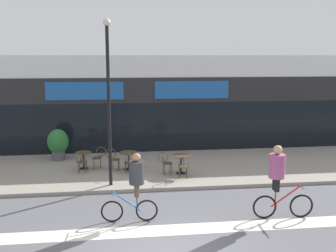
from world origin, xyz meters
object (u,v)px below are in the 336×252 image
object	(u,v)px
cafe_chair_0_near	(82,160)
cyclist_1	(135,182)
bistro_table_0	(83,157)
cyclist_0	(278,177)
lamp_post	(109,93)
cafe_chair_1_side	(113,158)
planter_pot	(58,143)
cafe_chair_2_near	(183,165)
cafe_chair_0_side	(99,156)
cafe_chair_2_side	(165,161)
bistro_table_2	(181,160)
bistro_table_1	(129,157)
cafe_chair_1_near	(129,161)

from	to	relation	value
cafe_chair_0_near	cyclist_1	world-z (taller)	cyclist_1
bistro_table_0	cyclist_0	distance (m)	8.25
lamp_post	cafe_chair_0_near	bearing A→B (deg)	125.64
cafe_chair_1_side	planter_pot	size ratio (longest dim) A/B	0.64
cafe_chair_0_near	cafe_chair_2_near	distance (m)	4.06
cafe_chair_0_side	cafe_chair_2_side	bearing A→B (deg)	152.78
cyclist_0	planter_pot	bearing A→B (deg)	138.51
cafe_chair_0_side	planter_pot	world-z (taller)	planter_pot
bistro_table_2	cafe_chair_1_side	bearing A→B (deg)	163.01
cafe_chair_0_near	bistro_table_1	bearing A→B (deg)	-76.30
cafe_chair_0_near	cafe_chair_1_side	distance (m)	1.26
cafe_chair_0_side	cyclist_0	xyz separation A→B (m)	(5.41, -5.58, 0.64)
cafe_chair_1_near	cafe_chair_2_near	xyz separation A→B (m)	(2.03, -0.81, 0.00)
cafe_chair_1_near	cyclist_0	size ratio (longest dim) A/B	0.41
cafe_chair_0_side	cyclist_0	size ratio (longest dim) A/B	0.41
cafe_chair_2_near	cyclist_0	world-z (taller)	cyclist_0
cafe_chair_2_side	cyclist_0	xyz separation A→B (m)	(2.77, -4.42, 0.64)
cafe_chair_1_near	cafe_chair_2_near	world-z (taller)	same
cafe_chair_0_side	cafe_chair_2_side	size ratio (longest dim) A/B	1.00
bistro_table_0	cafe_chair_0_near	xyz separation A→B (m)	(-0.01, -0.63, 0.02)
cafe_chair_1_near	cafe_chair_0_near	bearing A→B (deg)	74.85
cafe_chair_0_side	cafe_chair_2_side	world-z (taller)	same
cafe_chair_0_side	cyclist_1	distance (m)	5.48
bistro_table_0	cyclist_1	distance (m)	5.65
cafe_chair_2_side	bistro_table_0	bearing A→B (deg)	155.63
bistro_table_0	bistro_table_2	world-z (taller)	bistro_table_2
cafe_chair_2_near	planter_pot	distance (m)	6.14
cafe_chair_2_near	cyclist_1	bearing A→B (deg)	155.22
cafe_chair_0_near	cafe_chair_1_near	xyz separation A→B (m)	(1.86, -0.34, 0.00)
cafe_chair_1_side	cyclist_0	distance (m)	7.15
bistro_table_2	lamp_post	distance (m)	4.07
cafe_chair_0_near	cafe_chair_1_side	bearing A→B (deg)	-71.70
bistro_table_1	cyclist_0	bearing A→B (deg)	-51.30
cafe_chair_0_near	lamp_post	distance (m)	3.45
cyclist_0	cyclist_1	distance (m)	4.15
cafe_chair_2_near	lamp_post	size ratio (longest dim) A/B	0.15
cafe_chair_2_side	cafe_chair_1_near	bearing A→B (deg)	167.52
cafe_chair_2_near	bistro_table_1	bearing A→B (deg)	59.50
cafe_chair_1_side	planter_pot	distance (m)	3.14
lamp_post	bistro_table_2	bearing A→B (deg)	21.67
cafe_chair_0_near	cafe_chair_1_near	world-z (taller)	same
bistro_table_1	lamp_post	size ratio (longest dim) A/B	0.13
cafe_chair_0_side	bistro_table_0	bearing A→B (deg)	-3.02
bistro_table_2	cyclist_1	size ratio (longest dim) A/B	0.37
bistro_table_0	cafe_chair_0_near	bearing A→B (deg)	-90.61
bistro_table_2	cafe_chair_0_near	world-z (taller)	cafe_chair_0_near
cafe_chair_0_near	planter_pot	xyz separation A→B (m)	(-1.24, 2.22, 0.24)
cafe_chair_1_near	cyclist_1	bearing A→B (deg)	176.05
cafe_chair_0_near	cafe_chair_1_side	xyz separation A→B (m)	(1.23, 0.29, 0.00)
bistro_table_1	cafe_chair_0_near	xyz separation A→B (m)	(-1.85, -0.28, -0.01)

